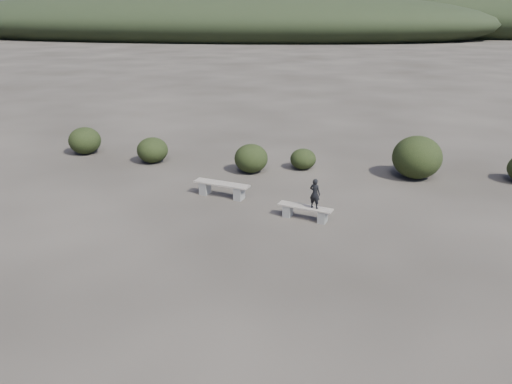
# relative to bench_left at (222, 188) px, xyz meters

# --- Properties ---
(ground) EXTENTS (1200.00, 1200.00, 0.00)m
(ground) POSITION_rel_bench_left_xyz_m (1.53, -5.82, -0.28)
(ground) COLOR #2A2521
(ground) RESTS_ON ground
(bench_left) EXTENTS (1.89, 0.84, 0.46)m
(bench_left) POSITION_rel_bench_left_xyz_m (0.00, 0.00, 0.00)
(bench_left) COLOR slate
(bench_left) RESTS_ON ground
(bench_right) EXTENTS (1.62, 0.75, 0.40)m
(bench_right) POSITION_rel_bench_left_xyz_m (2.76, -1.39, -0.04)
(bench_right) COLOR slate
(bench_right) RESTS_ON ground
(seated_person) EXTENTS (0.38, 0.32, 0.87)m
(seated_person) POSITION_rel_bench_left_xyz_m (3.02, -1.46, 0.55)
(seated_person) COLOR black
(seated_person) RESTS_ON bench_right
(shrub_a) EXTENTS (1.21, 1.21, 0.99)m
(shrub_a) POSITION_rel_bench_left_xyz_m (-3.51, 3.25, 0.21)
(shrub_a) COLOR black
(shrub_a) RESTS_ON ground
(shrub_b) EXTENTS (1.23, 1.23, 1.05)m
(shrub_b) POSITION_rel_bench_left_xyz_m (0.50, 2.64, 0.25)
(shrub_b) COLOR black
(shrub_b) RESTS_ON ground
(shrub_c) EXTENTS (0.97, 0.97, 0.77)m
(shrub_c) POSITION_rel_bench_left_xyz_m (2.35, 3.34, 0.11)
(shrub_c) COLOR black
(shrub_c) RESTS_ON ground
(shrub_d) EXTENTS (1.73, 1.73, 1.51)m
(shrub_d) POSITION_rel_bench_left_xyz_m (6.38, 2.96, 0.47)
(shrub_d) COLOR black
(shrub_d) RESTS_ON ground
(shrub_f) EXTENTS (1.30, 1.30, 1.10)m
(shrub_f) POSITION_rel_bench_left_xyz_m (-6.70, 3.98, 0.27)
(shrub_f) COLOR black
(shrub_f) RESTS_ON ground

